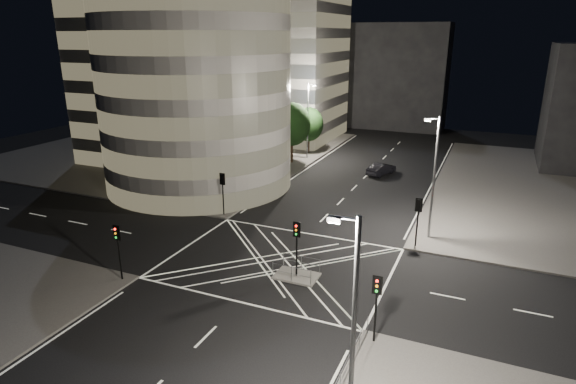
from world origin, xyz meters
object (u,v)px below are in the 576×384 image
at_px(traffic_signal_fl, 223,186).
at_px(traffic_signal_nl, 118,242).
at_px(street_lamp_right_far, 434,175).
at_px(traffic_signal_island, 297,239).
at_px(sedan, 381,169).
at_px(street_lamp_left_far, 308,118).
at_px(street_lamp_left_near, 243,146).
at_px(central_island, 297,276).
at_px(traffic_signal_nr, 377,296).
at_px(street_lamp_right_near, 352,329).
at_px(traffic_signal_fr, 418,213).

distance_m(traffic_signal_fl, traffic_signal_nl, 13.60).
height_order(traffic_signal_nl, street_lamp_right_far, street_lamp_right_far).
distance_m(traffic_signal_island, sedan, 27.96).
bearing_deg(traffic_signal_fl, sedan, 62.24).
bearing_deg(traffic_signal_fl, street_lamp_left_far, 91.57).
xyz_separation_m(traffic_signal_fl, sedan, (10.30, 19.57, -2.20)).
xyz_separation_m(street_lamp_left_far, street_lamp_right_far, (18.87, -21.00, 0.00)).
bearing_deg(street_lamp_left_far, street_lamp_left_near, -90.00).
height_order(central_island, traffic_signal_nl, traffic_signal_nl).
bearing_deg(traffic_signal_fl, traffic_signal_nr, -37.69).
bearing_deg(street_lamp_left_near, traffic_signal_nr, -45.87).
xyz_separation_m(street_lamp_right_far, street_lamp_right_near, (0.00, -23.00, 0.00)).
xyz_separation_m(traffic_signal_fr, sedan, (-7.30, 19.57, -2.20)).
bearing_deg(traffic_signal_fr, traffic_signal_nr, -90.00).
distance_m(traffic_signal_fl, traffic_signal_fr, 17.60).
xyz_separation_m(traffic_signal_fr, street_lamp_right_near, (0.64, -20.80, 2.63)).
relative_size(traffic_signal_nl, street_lamp_right_near, 0.40).
height_order(traffic_signal_fl, traffic_signal_fr, same).
height_order(street_lamp_left_near, street_lamp_left_far, same).
distance_m(traffic_signal_fl, street_lamp_right_far, 18.55).
relative_size(central_island, traffic_signal_island, 0.75).
bearing_deg(street_lamp_right_near, sedan, 101.12).
xyz_separation_m(central_island, street_lamp_right_near, (7.44, -12.50, 5.47)).
bearing_deg(traffic_signal_fr, traffic_signal_island, -129.33).
distance_m(traffic_signal_fl, traffic_signal_nr, 22.24).
bearing_deg(street_lamp_right_near, traffic_signal_island, 120.75).
xyz_separation_m(traffic_signal_island, street_lamp_left_far, (-11.44, 31.50, 2.63)).
relative_size(traffic_signal_fl, street_lamp_left_far, 0.40).
relative_size(traffic_signal_nr, street_lamp_right_near, 0.40).
bearing_deg(traffic_signal_nl, street_lamp_left_far, 90.99).
bearing_deg(street_lamp_left_near, street_lamp_left_far, 90.00).
xyz_separation_m(street_lamp_left_far, sedan, (10.94, -3.63, -4.82)).
bearing_deg(street_lamp_left_far, street_lamp_right_far, -48.06).
height_order(traffic_signal_nr, traffic_signal_island, same).
xyz_separation_m(traffic_signal_nr, street_lamp_left_near, (-18.24, 18.80, 2.63)).
bearing_deg(street_lamp_left_far, sedan, -18.38).
bearing_deg(sedan, street_lamp_left_near, 72.59).
distance_m(street_lamp_left_far, sedan, 12.49).
bearing_deg(street_lamp_right_near, traffic_signal_fl, 131.24).
relative_size(central_island, traffic_signal_fl, 0.75).
relative_size(traffic_signal_nr, traffic_signal_island, 1.00).
bearing_deg(traffic_signal_island, sedan, 91.03).
distance_m(central_island, sedan, 27.88).
xyz_separation_m(traffic_signal_nl, traffic_signal_fr, (17.60, 13.60, 0.00)).
bearing_deg(traffic_signal_fl, street_lamp_right_far, 6.88).
distance_m(traffic_signal_fr, traffic_signal_nr, 13.60).
xyz_separation_m(traffic_signal_nl, street_lamp_right_far, (18.24, 15.80, 2.63)).
xyz_separation_m(traffic_signal_fl, street_lamp_right_far, (18.24, 2.20, 2.63)).
bearing_deg(street_lamp_left_near, traffic_signal_fl, -83.03).
relative_size(traffic_signal_nl, street_lamp_left_far, 0.40).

